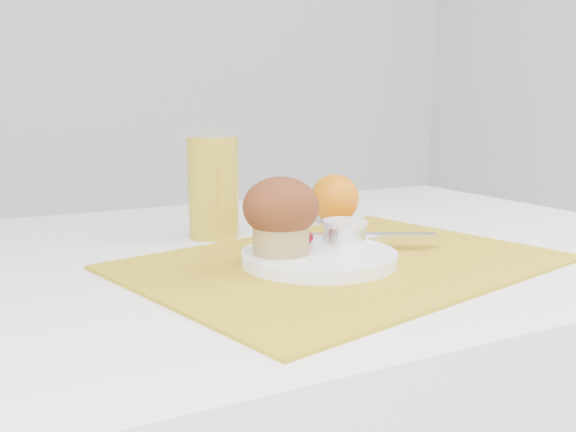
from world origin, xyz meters
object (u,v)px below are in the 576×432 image
plate (319,257)px  orange (335,198)px  juice_glass (213,187)px  muffin (281,214)px

plate → orange: (0.17, 0.24, 0.03)m
juice_glass → muffin: 0.21m
plate → juice_glass: bearing=102.2°
orange → muffin: (-0.21, -0.22, 0.03)m
plate → muffin: 0.07m
orange → muffin: 0.31m
plate → muffin: size_ratio=2.05×
plate → orange: 0.29m
juice_glass → orange: bearing=3.3°
orange → juice_glass: 0.22m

